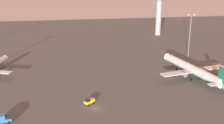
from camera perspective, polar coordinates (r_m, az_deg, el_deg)
ground_plane at (r=106.99m, az=-3.37°, el=-9.59°), size 416.00×416.00×0.00m
control_tower at (r=228.84m, az=9.67°, el=10.80°), size 8.00×8.00×37.02m
airplane_near_gate at (r=139.55m, az=16.38°, el=-1.57°), size 35.29×45.03×11.66m
catering_truck at (r=103.95m, az=-21.67°, el=-10.86°), size 6.01×3.44×3.05m
cargo_loader at (r=110.18m, az=-4.70°, el=-8.07°), size 4.51×4.01×2.25m
apron_light_east at (r=172.90m, az=15.77°, el=5.85°), size 4.80×0.90×26.14m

